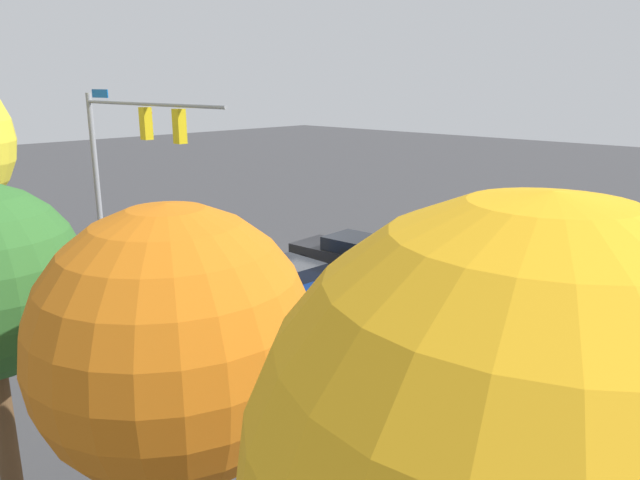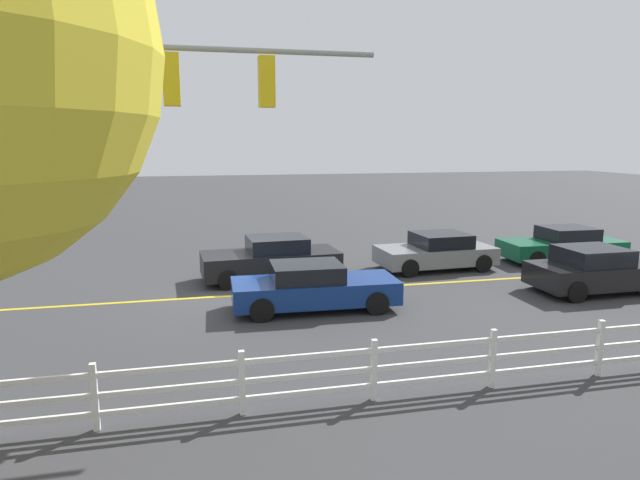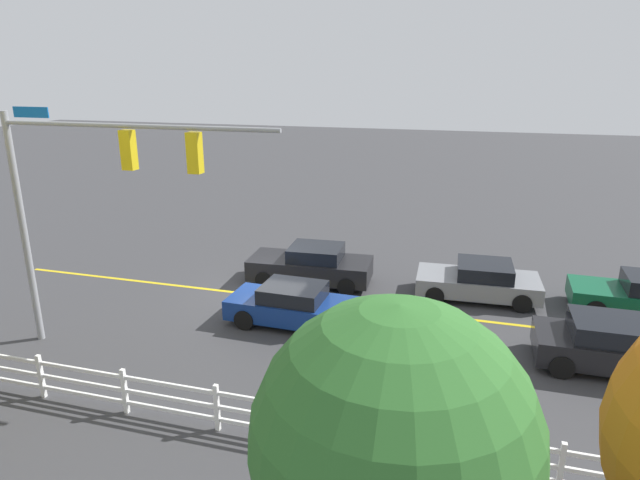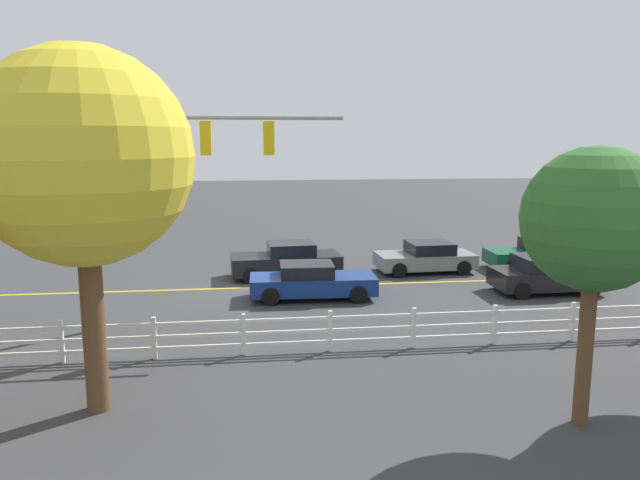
% 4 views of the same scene
% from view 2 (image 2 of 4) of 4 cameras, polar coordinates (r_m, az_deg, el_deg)
% --- Properties ---
extents(ground_plane, '(120.00, 120.00, 0.00)m').
position_cam_2_polar(ground_plane, '(16.93, -8.42, -5.73)').
color(ground_plane, '#38383A').
extents(lane_center_stripe, '(28.00, 0.16, 0.01)m').
position_cam_2_polar(lane_center_stripe, '(17.67, 4.66, -4.96)').
color(lane_center_stripe, gold).
rests_on(lane_center_stripe, ground_plane).
extents(signal_assembly, '(7.92, 0.38, 6.83)m').
position_cam_2_polar(signal_assembly, '(11.47, -21.89, 10.55)').
color(signal_assembly, gray).
rests_on(signal_assembly, ground_plane).
extents(car_0, '(4.00, 1.96, 1.42)m').
position_cam_2_polar(car_0, '(18.99, 26.77, -2.85)').
color(car_0, black).
rests_on(car_0, ground_plane).
extents(car_1, '(4.67, 2.19, 1.47)m').
position_cam_2_polar(car_1, '(18.52, -5.05, -2.02)').
color(car_1, black).
rests_on(car_1, ground_plane).
extents(car_2, '(4.62, 1.94, 1.32)m').
position_cam_2_polar(car_2, '(15.24, -0.72, -4.94)').
color(car_2, navy).
rests_on(car_2, ground_plane).
extents(car_3, '(4.28, 2.19, 1.33)m').
position_cam_2_polar(car_3, '(20.48, 12.04, -1.19)').
color(car_3, slate).
rests_on(car_3, ground_plane).
extents(car_4, '(4.70, 2.04, 1.35)m').
position_cam_2_polar(car_4, '(23.30, 23.97, -0.49)').
color(car_4, '#0C4C2D').
rests_on(car_4, ground_plane).
extents(white_rail_fence, '(26.10, 0.10, 1.15)m').
position_cam_2_polar(white_rail_fence, '(10.56, 11.89, -12.42)').
color(white_rail_fence, white).
rests_on(white_rail_fence, ground_plane).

